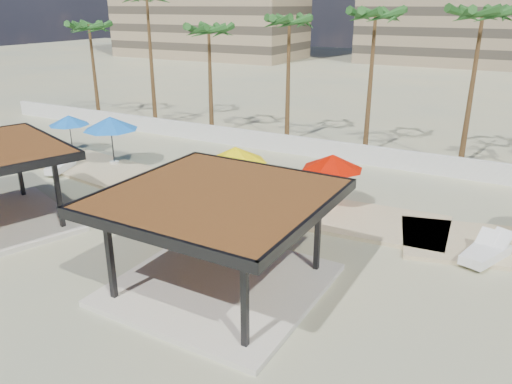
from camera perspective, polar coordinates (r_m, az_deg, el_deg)
ground at (r=20.19m, az=-11.87°, el=-7.40°), size 200.00×200.00×0.00m
promenade at (r=25.02m, az=2.97°, el=-1.14°), size 44.45×7.97×0.24m
boundary_wall at (r=32.86m, az=6.15°, el=5.12°), size 56.00×0.30×1.20m
pavilion_central at (r=16.96m, az=-4.26°, el=-4.57°), size 7.21×7.21×3.57m
umbrella_a at (r=35.32m, az=-20.61°, el=7.68°), size 3.03×3.03×2.34m
umbrella_b at (r=24.18m, az=-2.36°, el=4.30°), size 4.09×4.09×2.75m
umbrella_c at (r=23.70m, az=8.76°, el=3.42°), size 3.37×3.37×2.60m
umbrella_f at (r=31.26m, az=-16.32°, el=7.54°), size 3.90×3.90×2.91m
lounger_a at (r=31.66m, az=-21.41°, el=2.80°), size 1.55×2.53×0.91m
lounger_b at (r=21.18m, az=24.99°, el=-6.41°), size 1.68×2.52×0.91m
lounger_c at (r=21.19m, az=24.09°, el=-6.30°), size 1.24×2.32×0.84m
palm_a at (r=45.70m, az=-18.50°, el=17.12°), size 3.00×3.00×8.42m
palm_b at (r=41.85m, az=-12.36°, el=20.39°), size 3.00×3.00×10.71m
palm_c at (r=37.82m, az=-5.42°, el=17.54°), size 3.00×3.00×8.45m
palm_d at (r=35.55m, az=3.83°, el=18.40°), size 3.00×3.00×9.11m
palm_e at (r=32.98m, az=13.47°, el=18.51°), size 3.00×3.00×9.59m
palm_f at (r=32.09m, az=24.42°, el=17.44°), size 3.00×3.00×9.69m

